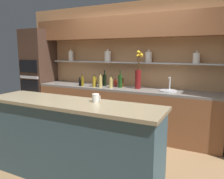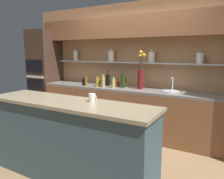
% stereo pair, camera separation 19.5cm
% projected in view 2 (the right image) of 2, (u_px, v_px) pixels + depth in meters
% --- Properties ---
extents(ground_plane, '(12.00, 12.00, 0.00)m').
position_uv_depth(ground_plane, '(95.00, 159.00, 3.34)').
color(ground_plane, olive).
extents(back_wall_unit, '(5.20, 0.44, 2.60)m').
position_uv_depth(back_wall_unit, '(137.00, 55.00, 4.39)').
color(back_wall_unit, tan).
rests_on(back_wall_unit, ground_plane).
extents(back_counter_unit, '(3.69, 0.62, 0.92)m').
position_uv_depth(back_counter_unit, '(125.00, 110.00, 4.38)').
color(back_counter_unit, brown).
rests_on(back_counter_unit, ground_plane).
extents(island_counter, '(2.30, 0.61, 1.02)m').
position_uv_depth(island_counter, '(69.00, 140.00, 2.76)').
color(island_counter, '#334C56').
rests_on(island_counter, ground_plane).
extents(oven_tower, '(0.62, 0.64, 2.13)m').
position_uv_depth(oven_tower, '(45.00, 75.00, 5.34)').
color(oven_tower, '#3D281E').
rests_on(oven_tower, ground_plane).
extents(flower_vase, '(0.14, 0.16, 0.73)m').
position_uv_depth(flower_vase, '(141.00, 75.00, 4.13)').
color(flower_vase, maroon).
rests_on(flower_vase, back_counter_unit).
extents(sink_fixture, '(0.31, 0.31, 0.25)m').
position_uv_depth(sink_fixture, '(171.00, 91.00, 3.86)').
color(sink_fixture, '#B7B7BC').
rests_on(sink_fixture, back_counter_unit).
extents(bottle_wine_0, '(0.08, 0.08, 0.33)m').
position_uv_depth(bottle_wine_0, '(108.00, 80.00, 4.55)').
color(bottle_wine_0, black).
rests_on(bottle_wine_0, back_counter_unit).
extents(bottle_spirit_1, '(0.07, 0.07, 0.28)m').
position_uv_depth(bottle_spirit_1, '(103.00, 81.00, 4.36)').
color(bottle_spirit_1, tan).
rests_on(bottle_spirit_1, back_counter_unit).
extents(bottle_spirit_2, '(0.07, 0.07, 0.24)m').
position_uv_depth(bottle_spirit_2, '(125.00, 82.00, 4.40)').
color(bottle_spirit_2, '#4C2D0C').
rests_on(bottle_spirit_2, back_counter_unit).
extents(bottle_oil_3, '(0.06, 0.06, 0.25)m').
position_uv_depth(bottle_oil_3, '(86.00, 81.00, 4.54)').
color(bottle_oil_3, brown).
rests_on(bottle_oil_3, back_counter_unit).
extents(bottle_sauce_4, '(0.05, 0.05, 0.18)m').
position_uv_depth(bottle_sauce_4, '(83.00, 82.00, 4.60)').
color(bottle_sauce_4, black).
rests_on(bottle_sauce_4, back_counter_unit).
extents(bottle_wine_5, '(0.08, 0.08, 0.34)m').
position_uv_depth(bottle_wine_5, '(123.00, 81.00, 4.31)').
color(bottle_wine_5, '#193814').
rests_on(bottle_wine_5, back_counter_unit).
extents(bottle_oil_6, '(0.06, 0.06, 0.25)m').
position_uv_depth(bottle_oil_6, '(97.00, 82.00, 4.42)').
color(bottle_oil_6, olive).
rests_on(bottle_oil_6, back_counter_unit).
extents(bottle_spirit_7, '(0.07, 0.07, 0.24)m').
position_uv_depth(bottle_spirit_7, '(113.00, 83.00, 4.30)').
color(bottle_spirit_7, tan).
rests_on(bottle_spirit_7, back_counter_unit).
extents(bottle_oil_8, '(0.06, 0.06, 0.23)m').
position_uv_depth(bottle_oil_8, '(98.00, 81.00, 4.56)').
color(bottle_oil_8, brown).
rests_on(bottle_oil_8, back_counter_unit).
extents(bottle_spirit_9, '(0.07, 0.07, 0.25)m').
position_uv_depth(bottle_spirit_9, '(103.00, 81.00, 4.46)').
color(bottle_spirit_9, gray).
rests_on(bottle_spirit_9, back_counter_unit).
extents(bottle_sauce_10, '(0.06, 0.06, 0.17)m').
position_uv_depth(bottle_sauce_10, '(118.00, 83.00, 4.46)').
color(bottle_sauce_10, maroon).
rests_on(bottle_sauce_10, back_counter_unit).
extents(coffee_mug, '(0.10, 0.08, 0.10)m').
position_uv_depth(coffee_mug, '(92.00, 98.00, 2.63)').
color(coffee_mug, silver).
rests_on(coffee_mug, island_counter).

